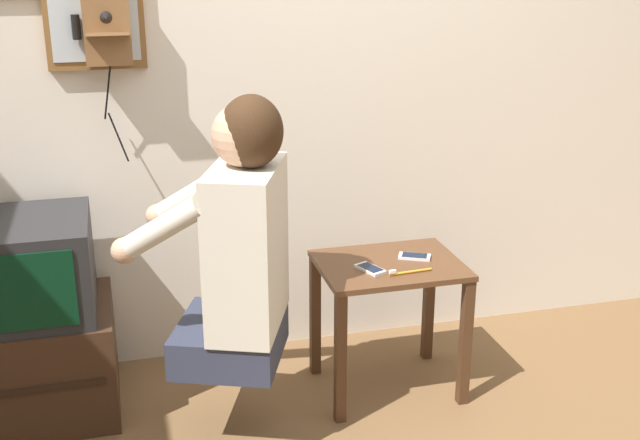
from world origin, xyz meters
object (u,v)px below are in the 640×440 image
television (8,268)px  cell_phone_spare (414,257)px  person (240,242)px  wall_phone_antique (106,21)px  cell_phone_held (370,269)px  toothbrush (407,272)px

television → cell_phone_spare: size_ratio=4.29×
person → wall_phone_antique: 0.99m
cell_phone_held → toothbrush: toothbrush is taller
cell_phone_held → cell_phone_spare: (0.21, 0.07, 0.00)m
cell_phone_held → toothbrush: 0.14m
person → cell_phone_spare: person is taller
wall_phone_antique → toothbrush: (1.02, -0.54, -0.89)m
television → wall_phone_antique: (0.42, 0.25, 0.85)m
cell_phone_spare → toothbrush: 0.16m
cell_phone_held → cell_phone_spare: size_ratio=1.00×
wall_phone_antique → cell_phone_held: size_ratio=5.30×
wall_phone_antique → cell_phone_held: bearing=-28.2°
toothbrush → wall_phone_antique: bearing=57.3°
television → toothbrush: size_ratio=3.39×
wall_phone_antique → television: bearing=-149.2°
television → cell_phone_held: (1.31, -0.23, -0.05)m
television → wall_phone_antique: bearing=30.8°
television → toothbrush: television is taller
wall_phone_antique → cell_phone_spare: size_ratio=5.29×
person → cell_phone_held: bearing=-55.3°
wall_phone_antique → cell_phone_held: (0.89, -0.48, -0.90)m
wall_phone_antique → toothbrush: wall_phone_antique is taller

